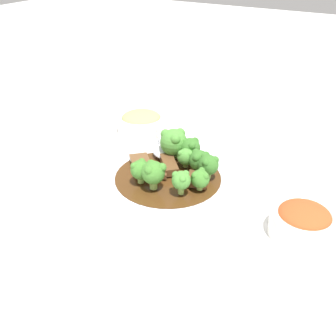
% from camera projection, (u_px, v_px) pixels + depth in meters
% --- Properties ---
extents(ground_plane, '(4.00, 4.00, 0.00)m').
position_uv_depth(ground_plane, '(168.00, 184.00, 0.73)').
color(ground_plane, white).
extents(main_plate, '(0.31, 0.31, 0.02)m').
position_uv_depth(main_plate, '(168.00, 179.00, 0.72)').
color(main_plate, white).
rests_on(main_plate, ground_plane).
extents(beef_strip_0, '(0.05, 0.06, 0.01)m').
position_uv_depth(beef_strip_0, '(153.00, 173.00, 0.71)').
color(beef_strip_0, brown).
rests_on(beef_strip_0, main_plate).
extents(beef_strip_1, '(0.08, 0.08, 0.01)m').
position_uv_depth(beef_strip_1, '(142.00, 164.00, 0.74)').
color(beef_strip_1, brown).
rests_on(beef_strip_1, main_plate).
extents(beef_strip_2, '(0.06, 0.06, 0.01)m').
position_uv_depth(beef_strip_2, '(169.00, 164.00, 0.73)').
color(beef_strip_2, brown).
rests_on(beef_strip_2, main_plate).
extents(beef_strip_3, '(0.05, 0.05, 0.01)m').
position_uv_depth(beef_strip_3, '(197.00, 179.00, 0.69)').
color(beef_strip_3, brown).
rests_on(beef_strip_3, main_plate).
extents(broccoli_floret_0, '(0.04, 0.04, 0.05)m').
position_uv_depth(broccoli_floret_0, '(155.00, 173.00, 0.66)').
color(broccoli_floret_0, '#7FA84C').
rests_on(broccoli_floret_0, main_plate).
extents(broccoli_floret_1, '(0.05, 0.05, 0.06)m').
position_uv_depth(broccoli_floret_1, '(174.00, 142.00, 0.76)').
color(broccoli_floret_1, '#7FA84C').
rests_on(broccoli_floret_1, main_plate).
extents(broccoli_floret_2, '(0.04, 0.04, 0.04)m').
position_uv_depth(broccoli_floret_2, '(140.00, 169.00, 0.68)').
color(broccoli_floret_2, '#8EB756').
rests_on(broccoli_floret_2, main_plate).
extents(broccoli_floret_3, '(0.04, 0.04, 0.04)m').
position_uv_depth(broccoli_floret_3, '(199.00, 160.00, 0.72)').
color(broccoli_floret_3, '#8EB756').
rests_on(broccoli_floret_3, main_plate).
extents(broccoli_floret_4, '(0.04, 0.04, 0.05)m').
position_uv_depth(broccoli_floret_4, '(190.00, 148.00, 0.75)').
color(broccoli_floret_4, '#7FA84C').
rests_on(broccoli_floret_4, main_plate).
extents(broccoli_floret_5, '(0.03, 0.03, 0.04)m').
position_uv_depth(broccoli_floret_5, '(200.00, 178.00, 0.67)').
color(broccoli_floret_5, '#8EB756').
rests_on(broccoli_floret_5, main_plate).
extents(broccoli_floret_6, '(0.04, 0.04, 0.04)m').
position_uv_depth(broccoli_floret_6, '(208.00, 165.00, 0.70)').
color(broccoli_floret_6, '#8EB756').
rests_on(broccoli_floret_6, main_plate).
extents(broccoli_floret_7, '(0.03, 0.03, 0.04)m').
position_uv_depth(broccoli_floret_7, '(181.00, 180.00, 0.65)').
color(broccoli_floret_7, '#7FA84C').
rests_on(broccoli_floret_7, main_plate).
extents(broccoli_floret_8, '(0.03, 0.03, 0.04)m').
position_uv_depth(broccoli_floret_8, '(186.00, 156.00, 0.73)').
color(broccoli_floret_8, '#7FA84C').
rests_on(broccoli_floret_8, main_plate).
extents(serving_spoon, '(0.18, 0.14, 0.01)m').
position_uv_depth(serving_spoon, '(162.00, 148.00, 0.79)').
color(serving_spoon, silver).
rests_on(serving_spoon, main_plate).
extents(side_bowl_kimchi, '(0.10, 0.10, 0.05)m').
position_uv_depth(side_bowl_kimchi, '(303.00, 221.00, 0.59)').
color(side_bowl_kimchi, white).
rests_on(side_bowl_kimchi, ground_plane).
extents(side_bowl_appetizer, '(0.11, 0.11, 0.05)m').
position_uv_depth(side_bowl_appetizer, '(141.00, 122.00, 0.90)').
color(side_bowl_appetizer, white).
rests_on(side_bowl_appetizer, ground_plane).
extents(sauce_dish, '(0.06, 0.06, 0.01)m').
position_uv_depth(sauce_dish, '(77.00, 258.00, 0.55)').
color(sauce_dish, white).
rests_on(sauce_dish, ground_plane).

